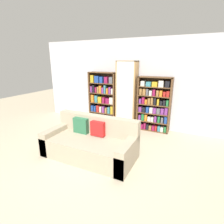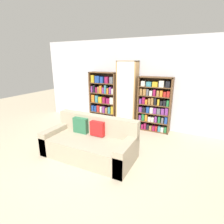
{
  "view_description": "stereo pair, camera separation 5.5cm",
  "coord_description": "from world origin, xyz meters",
  "px_view_note": "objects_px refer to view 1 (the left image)",
  "views": [
    {
      "loc": [
        1.76,
        -2.54,
        2.05
      ],
      "look_at": [
        -0.13,
        1.43,
        0.75
      ],
      "focal_mm": 28.0,
      "sensor_mm": 36.0,
      "label": 1
    },
    {
      "loc": [
        1.81,
        -2.52,
        2.05
      ],
      "look_at": [
        -0.13,
        1.43,
        0.75
      ],
      "focal_mm": 28.0,
      "sensor_mm": 36.0,
      "label": 2
    }
  ],
  "objects_px": {
    "couch": "(91,143)",
    "bookshelf_right": "(154,105)",
    "wine_bottle": "(125,133)",
    "bookshelf_left": "(103,99)",
    "display_cabinet": "(127,95)"
  },
  "relations": [
    {
      "from": "couch",
      "to": "bookshelf_right",
      "type": "relative_size",
      "value": 1.24
    },
    {
      "from": "display_cabinet",
      "to": "bookshelf_right",
      "type": "relative_size",
      "value": 1.27
    },
    {
      "from": "display_cabinet",
      "to": "wine_bottle",
      "type": "distance_m",
      "value": 1.28
    },
    {
      "from": "wine_bottle",
      "to": "bookshelf_left",
      "type": "bearing_deg",
      "value": 142.19
    },
    {
      "from": "bookshelf_left",
      "to": "bookshelf_right",
      "type": "height_order",
      "value": "bookshelf_left"
    },
    {
      "from": "couch",
      "to": "bookshelf_left",
      "type": "relative_size",
      "value": 1.18
    },
    {
      "from": "couch",
      "to": "bookshelf_right",
      "type": "xyz_separation_m",
      "value": [
        0.91,
        2.09,
        0.49
      ]
    },
    {
      "from": "couch",
      "to": "wine_bottle",
      "type": "xyz_separation_m",
      "value": [
        0.37,
        1.18,
        -0.14
      ]
    },
    {
      "from": "bookshelf_left",
      "to": "wine_bottle",
      "type": "distance_m",
      "value": 1.62
    },
    {
      "from": "wine_bottle",
      "to": "bookshelf_right",
      "type": "bearing_deg",
      "value": 59.03
    },
    {
      "from": "bookshelf_left",
      "to": "wine_bottle",
      "type": "height_order",
      "value": "bookshelf_left"
    },
    {
      "from": "bookshelf_left",
      "to": "display_cabinet",
      "type": "relative_size",
      "value": 0.83
    },
    {
      "from": "bookshelf_right",
      "to": "bookshelf_left",
      "type": "bearing_deg",
      "value": 180.0
    },
    {
      "from": "bookshelf_left",
      "to": "display_cabinet",
      "type": "bearing_deg",
      "value": -1.07
    },
    {
      "from": "couch",
      "to": "bookshelf_right",
      "type": "bearing_deg",
      "value": 66.47
    }
  ]
}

